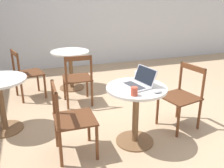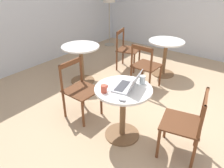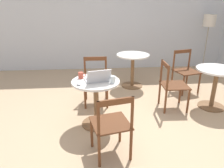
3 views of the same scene
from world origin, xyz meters
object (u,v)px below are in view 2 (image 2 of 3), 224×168
object	(u,v)px
cafe_table_near	(123,102)
cafe_table_far	(81,56)
chair_near_front	(185,124)
chair_mid_left	(145,66)
chair_near_back	(80,90)
drinking_glass	(142,80)
mug	(104,89)
mouse	(122,99)
laptop	(127,85)
chair_mid_back	(127,49)
cafe_table_mid	(165,51)
floor_lamp	(109,0)

from	to	relation	value
cafe_table_near	cafe_table_far	size ratio (longest dim) A/B	1.00
chair_near_front	chair_mid_left	world-z (taller)	same
chair_near_back	drinking_glass	world-z (taller)	chair_near_back
chair_near_front	cafe_table_far	bearing A→B (deg)	74.28
cafe_table_far	drinking_glass	size ratio (longest dim) A/B	7.00
chair_near_back	mug	size ratio (longest dim) A/B	7.61
cafe_table_near	mouse	xyz separation A→B (m)	(-0.23, -0.15, 0.22)
laptop	drinking_glass	size ratio (longest dim) A/B	3.80
chair_near_back	chair_mid_back	size ratio (longest dim) A/B	1.00
chair_mid_back	chair_near_back	bearing A→B (deg)	-166.59
chair_mid_left	drinking_glass	xyz separation A→B (m)	(-1.08, -0.56, 0.34)
laptop	mouse	world-z (taller)	laptop
cafe_table_far	chair_mid_back	world-z (taller)	chair_mid_back
mouse	mug	bearing A→B (deg)	86.14
chair_near_back	cafe_table_near	bearing A→B (deg)	-90.28
cafe_table_mid	floor_lamp	bearing A→B (deg)	68.21
cafe_table_near	laptop	xyz separation A→B (m)	(0.03, -0.04, 0.25)
chair_near_front	chair_near_back	distance (m)	1.53
chair_near_back	laptop	world-z (taller)	laptop
mouse	mug	size ratio (longest dim) A/B	0.89
floor_lamp	chair_mid_back	bearing A→B (deg)	-128.87
chair_mid_left	laptop	xyz separation A→B (m)	(-1.30, -0.48, 0.34)
cafe_table_near	chair_near_front	bearing A→B (deg)	-76.99
chair_mid_left	mouse	bearing A→B (deg)	-159.43
chair_near_back	mug	bearing A→B (deg)	-108.74
floor_lamp	chair_mid_left	bearing A→B (deg)	-127.57
cafe_table_near	mug	size ratio (longest dim) A/B	6.51
drinking_glass	floor_lamp	bearing A→B (deg)	44.54
mouse	drinking_glass	world-z (taller)	drinking_glass
cafe_table_mid	floor_lamp	distance (m)	2.39
floor_lamp	drinking_glass	distance (m)	3.81
cafe_table_mid	mug	world-z (taller)	mug
cafe_table_near	chair_mid_back	size ratio (longest dim) A/B	0.86
cafe_table_near	chair_mid_left	size ratio (longest dim) A/B	0.86
chair_mid_left	mouse	world-z (taller)	chair_mid_left
cafe_table_far	chair_mid_back	distance (m)	1.11
chair_mid_left	chair_near_front	bearing A→B (deg)	-134.15
laptop	chair_near_front	bearing A→B (deg)	-78.43
cafe_table_far	chair_near_front	distance (m)	2.39
chair_mid_back	floor_lamp	world-z (taller)	floor_lamp
chair_mid_left	drinking_glass	size ratio (longest dim) A/B	8.18
chair_near_front	chair_mid_back	world-z (taller)	same
mouse	cafe_table_near	bearing A→B (deg)	31.98
cafe_table_near	laptop	size ratio (longest dim) A/B	1.84
floor_lamp	mug	xyz separation A→B (m)	(-3.16, -2.41, -0.46)
chair_near_front	chair_mid_left	size ratio (longest dim) A/B	1.00
chair_near_front	chair_mid_back	distance (m)	2.61
mouse	chair_mid_back	bearing A→B (deg)	32.90
cafe_table_mid	mug	xyz separation A→B (m)	(-2.31, -0.29, 0.25)
chair_near_front	floor_lamp	world-z (taller)	floor_lamp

